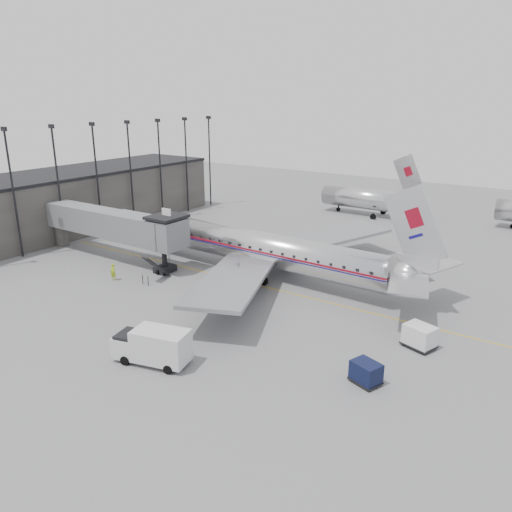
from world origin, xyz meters
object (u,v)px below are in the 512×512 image
at_px(baggage_cart_navy, 366,372).
at_px(baggage_cart_white, 420,336).
at_px(airliner, 268,250).
at_px(ramp_worker, 113,272).
at_px(service_van, 152,345).

height_order(baggage_cart_navy, baggage_cart_white, baggage_cart_white).
bearing_deg(airliner, ramp_worker, -138.99).
height_order(service_van, ramp_worker, service_van).
xyz_separation_m(baggage_cart_white, ramp_worker, (-31.09, -3.33, -0.06)).
xyz_separation_m(service_van, baggage_cart_navy, (13.89, 6.10, -0.57)).
bearing_deg(service_van, baggage_cart_white, 26.59).
bearing_deg(ramp_worker, airliner, 25.22).
xyz_separation_m(airliner, baggage_cart_white, (18.39, -6.98, -1.95)).
bearing_deg(airliner, baggage_cart_white, -18.82).
distance_m(baggage_cart_white, ramp_worker, 31.26).
bearing_deg(ramp_worker, service_van, -45.87).
relative_size(baggage_cart_navy, ramp_worker, 1.30).
height_order(service_van, baggage_cart_navy, service_van).
relative_size(airliner, baggage_cart_navy, 15.44).
bearing_deg(service_van, baggage_cart_navy, 9.66).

